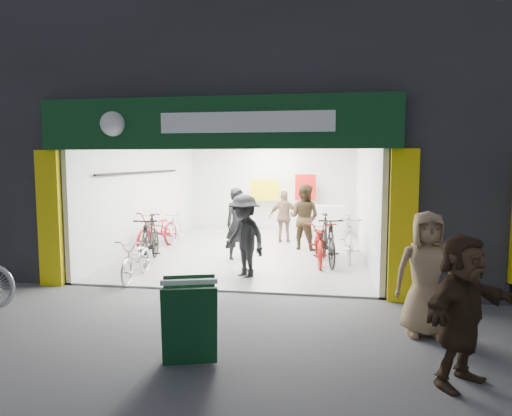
% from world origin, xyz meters
% --- Properties ---
extents(ground, '(60.00, 60.00, 0.00)m').
position_xyz_m(ground, '(0.00, 0.00, 0.00)').
color(ground, '#56565B').
rests_on(ground, ground).
extents(building, '(17.00, 10.27, 8.00)m').
position_xyz_m(building, '(0.91, 4.99, 4.31)').
color(building, '#232326').
rests_on(building, ground).
extents(bike_left_front, '(0.70, 1.67, 0.86)m').
position_xyz_m(bike_left_front, '(-1.80, 0.60, 0.43)').
color(bike_left_front, silver).
rests_on(bike_left_front, ground).
extents(bike_left_midfront, '(0.86, 1.98, 1.15)m').
position_xyz_m(bike_left_midfront, '(-2.09, 1.99, 0.57)').
color(bike_left_midfront, black).
rests_on(bike_left_midfront, ground).
extents(bike_left_midback, '(1.00, 2.13, 1.08)m').
position_xyz_m(bike_left_midback, '(-2.50, 3.58, 0.54)').
color(bike_left_midback, maroon).
rests_on(bike_left_midback, ground).
extents(bike_left_back, '(0.64, 1.60, 0.93)m').
position_xyz_m(bike_left_back, '(-2.40, 4.69, 0.47)').
color(bike_left_back, silver).
rests_on(bike_left_back, ground).
extents(bike_right_front, '(0.88, 2.01, 1.17)m').
position_xyz_m(bike_right_front, '(1.99, 2.59, 0.58)').
color(bike_right_front, black).
rests_on(bike_right_front, ground).
extents(bike_right_mid, '(0.85, 2.03, 1.04)m').
position_xyz_m(bike_right_mid, '(1.80, 2.60, 0.52)').
color(bike_right_mid, maroon).
rests_on(bike_right_mid, ground).
extents(bike_right_back, '(0.54, 1.89, 1.13)m').
position_xyz_m(bike_right_back, '(2.50, 3.11, 0.57)').
color(bike_right_back, '#B3B3B8').
rests_on(bike_right_back, ground).
extents(customer_a, '(0.77, 0.72, 1.76)m').
position_xyz_m(customer_a, '(-0.14, 2.70, 0.88)').
color(customer_a, black).
rests_on(customer_a, ground).
extents(customer_b, '(1.05, 0.94, 1.78)m').
position_xyz_m(customer_b, '(1.36, 4.21, 0.89)').
color(customer_b, '#362918').
rests_on(customer_b, ground).
extents(customer_c, '(1.26, 1.20, 1.72)m').
position_xyz_m(customer_c, '(0.32, 1.05, 0.86)').
color(customer_c, black).
rests_on(customer_c, ground).
extents(customer_d, '(0.92, 0.40, 1.55)m').
position_xyz_m(customer_d, '(0.74, 5.16, 0.78)').
color(customer_d, '#80624A').
rests_on(customer_d, ground).
extents(pedestrian_near, '(0.86, 0.57, 1.72)m').
position_xyz_m(pedestrian_near, '(3.34, -1.55, 0.86)').
color(pedestrian_near, '#9B7F5A').
rests_on(pedestrian_near, ground).
extents(pedestrian_far, '(1.42, 1.41, 1.64)m').
position_xyz_m(pedestrian_far, '(3.43, -2.97, 0.82)').
color(pedestrian_far, '#3B291A').
rests_on(pedestrian_far, ground).
extents(sandwich_board, '(0.79, 0.81, 0.98)m').
position_xyz_m(sandwich_board, '(0.42, -2.94, 0.54)').
color(sandwich_board, '#0F3E1D').
rests_on(sandwich_board, ground).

